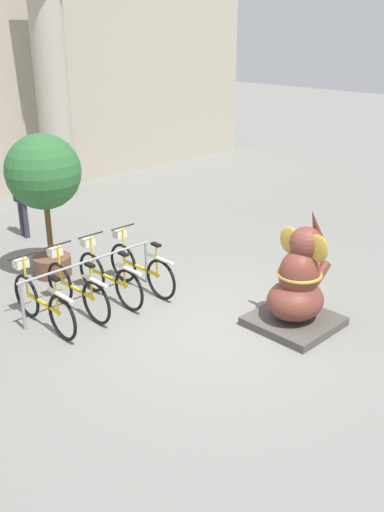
# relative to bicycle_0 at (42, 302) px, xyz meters

# --- Properties ---
(ground_plane) EXTENTS (60.00, 60.00, 0.00)m
(ground_plane) POSITION_rel_bicycle_0_xyz_m (1.80, -1.82, -0.41)
(ground_plane) COLOR slate
(column_right) EXTENTS (1.02, 1.02, 5.16)m
(column_right) POSITION_rel_bicycle_0_xyz_m (3.99, 5.78, 2.21)
(column_right) COLOR #ADA899
(column_right) RESTS_ON ground_plane
(bike_rack) EXTENTS (2.46, 0.05, 0.77)m
(bike_rack) POSITION_rel_bicycle_0_xyz_m (0.93, 0.13, 0.16)
(bike_rack) COLOR gray
(bike_rack) RESTS_ON ground_plane
(bicycle_0) EXTENTS (0.48, 1.68, 1.03)m
(bicycle_0) POSITION_rel_bicycle_0_xyz_m (0.00, 0.00, 0.00)
(bicycle_0) COLOR black
(bicycle_0) RESTS_ON ground_plane
(bicycle_1) EXTENTS (0.48, 1.68, 1.03)m
(bicycle_1) POSITION_rel_bicycle_0_xyz_m (0.62, 0.05, 0.00)
(bicycle_1) COLOR black
(bicycle_1) RESTS_ON ground_plane
(bicycle_2) EXTENTS (0.48, 1.68, 1.03)m
(bicycle_2) POSITION_rel_bicycle_0_xyz_m (1.24, 0.05, 0.00)
(bicycle_2) COLOR black
(bicycle_2) RESTS_ON ground_plane
(bicycle_3) EXTENTS (0.48, 1.68, 1.03)m
(bicycle_3) POSITION_rel_bicycle_0_xyz_m (1.86, -0.00, 0.00)
(bicycle_3) COLOR black
(bicycle_3) RESTS_ON ground_plane
(elephant_statue) EXTENTS (1.18, 1.18, 1.79)m
(elephant_statue) POSITION_rel_bicycle_0_xyz_m (2.73, -2.59, 0.20)
(elephant_statue) COLOR #4C4742
(elephant_statue) RESTS_ON ground_plane
(person_pedestrian) EXTENTS (0.21, 0.47, 1.58)m
(person_pedestrian) POSITION_rel_bicycle_0_xyz_m (1.78, 3.71, 0.53)
(person_pedestrian) COLOR #383342
(person_pedestrian) RESTS_ON ground_plane
(potted_tree) EXTENTS (1.28, 1.28, 2.53)m
(potted_tree) POSITION_rel_bicycle_0_xyz_m (1.13, 1.57, 1.36)
(potted_tree) COLOR brown
(potted_tree) RESTS_ON ground_plane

